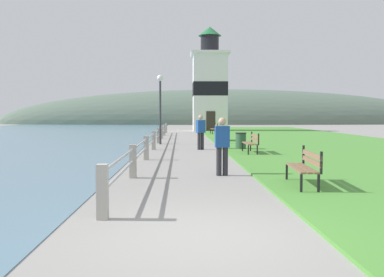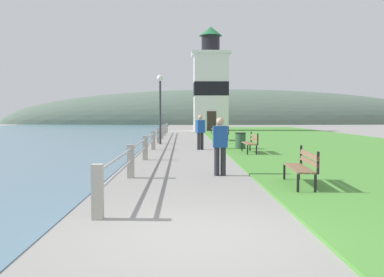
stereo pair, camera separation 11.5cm
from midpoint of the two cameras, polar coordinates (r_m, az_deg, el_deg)
The scene contains 13 objects.
ground_plane at distance 6.29m, azimuth 1.10°, elevation -12.82°, with size 160.00×160.00×0.00m, color gray.
grass_verge at distance 26.70m, azimuth 16.02°, elevation -0.50°, with size 12.00×58.18×0.06m.
seawall_railing at distance 23.09m, azimuth -4.66°, elevation 0.30°, with size 0.18×32.15×0.92m.
park_bench_near at distance 10.42m, azimuth 14.83°, elevation -3.46°, with size 0.61×1.86×0.94m.
park_bench_midway at distance 18.66m, azimuth 8.04°, elevation -0.43°, with size 0.48×1.79×0.94m.
park_bench_far at distance 27.13m, azimuth 4.70°, elevation 0.75°, with size 0.67×1.83×0.94m.
park_bench_by_lighthouse at distance 35.89m, azimuth 3.21°, elevation 1.38°, with size 0.52×1.61×0.94m.
lighthouse at distance 43.95m, azimuth 2.56°, elevation 6.95°, with size 3.88×3.88×10.57m.
person_strolling at distance 20.77m, azimuth 1.27°, elevation 1.02°, with size 0.47×0.39×1.69m.
person_by_railing at distance 12.06m, azimuth 4.04°, elevation -0.77°, with size 0.41×0.23×1.64m.
trash_bin at distance 20.75m, azimuth 6.63°, elevation -0.36°, with size 0.54×0.54×0.84m.
lamp_post at distance 24.56m, azimuth -4.13°, elevation 5.62°, with size 0.36×0.36×3.96m.
distant_hillside at distance 75.29m, azimuth 4.97°, elevation 1.97°, with size 80.00×16.00×12.00m.
Camera 2 is at (-0.20, -6.03, 1.75)m, focal length 40.00 mm.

